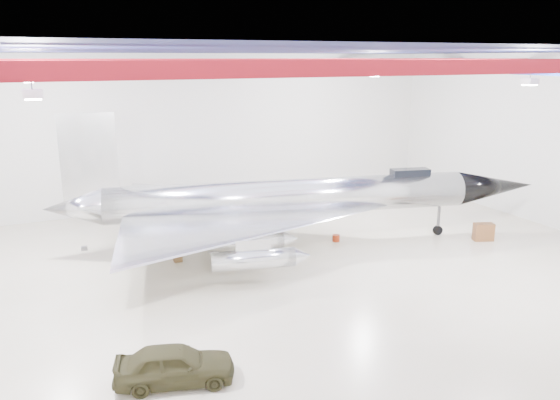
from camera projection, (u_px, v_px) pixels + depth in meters
name	position (u px, v px, depth m)	size (l,w,h in m)	color
floor	(268.00, 276.00, 27.63)	(40.00, 40.00, 0.00)	beige
wall_back	(185.00, 132.00, 39.43)	(40.00, 40.00, 0.00)	silver
wall_right	(559.00, 143.00, 34.29)	(30.00, 30.00, 0.00)	silver
ceiling	(266.00, 51.00, 24.84)	(40.00, 40.00, 0.00)	#0A0F38
ceiling_structure	(267.00, 66.00, 25.01)	(39.50, 29.50, 1.08)	maroon
jet_aircraft	(290.00, 202.00, 31.52)	(28.86, 19.99, 7.96)	silver
jeep	(175.00, 365.00, 18.39)	(1.62, 4.02, 1.37)	#333019
desk	(483.00, 232.00, 32.84)	(1.16, 0.58, 1.07)	brown
crate_ply	(178.00, 259.00, 29.53)	(0.46, 0.37, 0.32)	olive
toolbox_red	(215.00, 236.00, 33.27)	(0.39, 0.31, 0.27)	#9A2A0F
engine_drum	(252.00, 252.00, 30.32)	(0.48, 0.48, 0.43)	#59595B
parts_bin	(262.00, 226.00, 34.90)	(0.65, 0.52, 0.45)	olive
crate_small	(84.00, 248.00, 31.26)	(0.32, 0.26, 0.23)	#59595B
tool_chest	(336.00, 238.00, 32.76)	(0.44, 0.44, 0.40)	#9A2A0F
spares_box	(202.00, 225.00, 35.40)	(0.40, 0.40, 0.36)	#59595B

